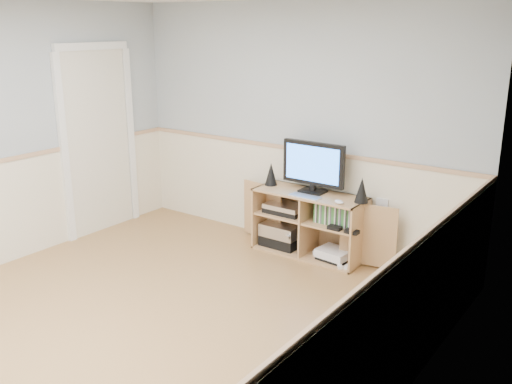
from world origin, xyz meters
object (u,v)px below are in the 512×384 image
monitor (313,165)px  game_consoles (334,254)px  media_cabinet (312,222)px  keyboard (305,196)px

monitor → game_consoles: size_ratio=1.47×
media_cabinet → monitor: bearing=-90.0°
keyboard → media_cabinet: bearing=98.7°
keyboard → game_consoles: bearing=26.7°
media_cabinet → game_consoles: (0.29, -0.07, -0.26)m
keyboard → game_consoles: 0.66m
media_cabinet → keyboard: 0.38m
monitor → keyboard: 0.33m
media_cabinet → keyboard: size_ratio=5.67×
media_cabinet → monitor: size_ratio=2.66×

